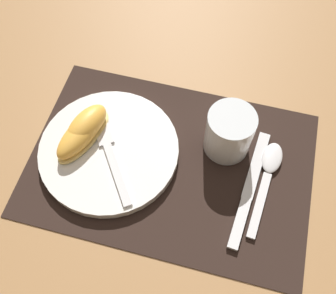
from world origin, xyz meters
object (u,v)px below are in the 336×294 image
at_px(plate, 109,150).
at_px(citrus_wedge_1, 82,132).
at_px(knife, 249,190).
at_px(spoon, 269,170).
at_px(juice_glass, 229,134).
at_px(fork, 108,148).
at_px(citrus_wedge_0, 87,126).

xyz_separation_m(plate, citrus_wedge_1, (-0.05, 0.01, 0.02)).
height_order(knife, spoon, spoon).
bearing_deg(plate, juice_glass, 18.81).
height_order(juice_glass, citrus_wedge_1, juice_glass).
bearing_deg(fork, plate, 111.66).
bearing_deg(citrus_wedge_1, citrus_wedge_0, 72.02).
bearing_deg(plate, citrus_wedge_1, 167.47).
bearing_deg(citrus_wedge_0, knife, -6.50).
relative_size(knife, fork, 1.30).
height_order(plate, fork, fork).
bearing_deg(citrus_wedge_1, juice_glass, 12.83).
distance_m(juice_glass, citrus_wedge_0, 0.24).
bearing_deg(juice_glass, spoon, -21.53).
relative_size(juice_glass, knife, 0.40).
bearing_deg(knife, fork, 178.03).
height_order(plate, juice_glass, juice_glass).
distance_m(spoon, fork, 0.27).
relative_size(spoon, citrus_wedge_1, 1.38).
distance_m(plate, citrus_wedge_1, 0.05).
bearing_deg(citrus_wedge_0, spoon, 2.09).
xyz_separation_m(plate, citrus_wedge_0, (-0.04, 0.02, 0.03)).
height_order(juice_glass, fork, juice_glass).
relative_size(plate, spoon, 1.34).
bearing_deg(knife, spoon, 59.21).
bearing_deg(fork, citrus_wedge_0, 151.40).
distance_m(fork, citrus_wedge_1, 0.05).
relative_size(juice_glass, fork, 0.52).
height_order(juice_glass, knife, juice_glass).
xyz_separation_m(knife, spoon, (0.03, 0.04, 0.00)).
relative_size(juice_glass, citrus_wedge_0, 0.82).
height_order(plate, spoon, plate).
bearing_deg(knife, citrus_wedge_1, 175.95).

